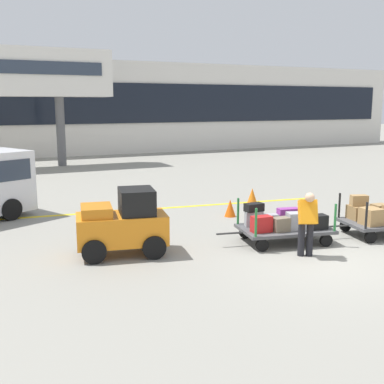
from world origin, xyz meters
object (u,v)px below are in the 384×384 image
baggage_cart_lead (285,223)px  baggage_handler (307,221)px  safety_cone_near (230,208)px  safety_cone_far (252,196)px  baggage_tug (123,224)px

baggage_cart_lead → baggage_handler: bearing=-101.4°
safety_cone_near → safety_cone_far: bearing=40.4°
safety_cone_far → baggage_cart_lead: bearing=-112.6°
baggage_handler → safety_cone_near: 4.39m
baggage_tug → baggage_handler: (3.84, -1.99, 0.11)m
baggage_handler → safety_cone_far: size_ratio=2.84×
baggage_cart_lead → safety_cone_far: size_ratio=5.61×
baggage_cart_lead → safety_cone_near: baggage_cart_lead is taller
baggage_tug → safety_cone_near: bearing=28.9°
baggage_tug → baggage_cart_lead: bearing=-11.2°
baggage_handler → baggage_cart_lead: bearing=78.6°
safety_cone_near → safety_cone_far: size_ratio=1.00×
baggage_tug → safety_cone_far: size_ratio=4.13×
baggage_handler → safety_cone_far: baggage_handler is taller
baggage_cart_lead → safety_cone_near: 3.15m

